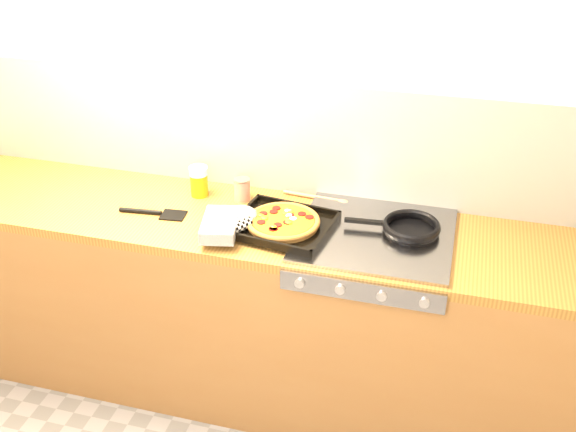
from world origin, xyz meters
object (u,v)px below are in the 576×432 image
(tomato_can, at_px, (242,189))
(juice_glass, at_px, (199,181))
(frying_pan, at_px, (410,228))
(pizza_on_tray, at_px, (266,222))

(tomato_can, bearing_deg, juice_glass, -177.79)
(frying_pan, distance_m, tomato_can, 0.73)
(pizza_on_tray, bearing_deg, juice_glass, 149.32)
(pizza_on_tray, height_order, juice_glass, juice_glass)
(pizza_on_tray, xyz_separation_m, frying_pan, (0.55, 0.12, -0.01))
(tomato_can, xyz_separation_m, juice_glass, (-0.19, -0.01, 0.02))
(frying_pan, distance_m, juice_glass, 0.93)
(frying_pan, height_order, juice_glass, juice_glass)
(pizza_on_tray, bearing_deg, frying_pan, 12.30)
(pizza_on_tray, distance_m, tomato_can, 0.29)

